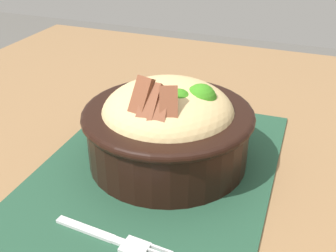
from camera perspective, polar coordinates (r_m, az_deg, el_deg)
The scene contains 4 objects.
table at distance 0.53m, azimuth -6.35°, elevation -15.29°, with size 1.22×0.99×0.72m.
placemat at distance 0.51m, azimuth -2.96°, elevation -8.04°, with size 0.46×0.28×0.00m, color #1E422D.
bowl at distance 0.52m, azimuth 0.04°, elevation 0.19°, with size 0.21×0.21×0.13m.
fork at distance 0.44m, azimuth -7.02°, elevation -15.13°, with size 0.03×0.13×0.00m.
Camera 1 is at (0.33, 0.19, 1.03)m, focal length 45.01 mm.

